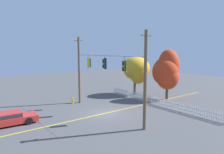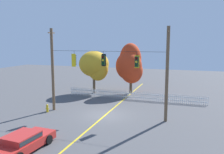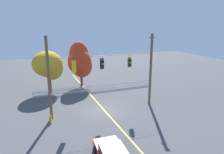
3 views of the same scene
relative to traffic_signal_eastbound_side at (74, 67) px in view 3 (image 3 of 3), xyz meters
name	(u,v)px [view 3 (image 3 of 3)]	position (x,y,z in m)	size (l,w,h in m)	color
ground	(105,111)	(3.18, 0.01, -5.17)	(80.00, 80.00, 0.00)	#4C4C4F
lane_centerline_stripe	(105,111)	(3.18, 0.01, -5.16)	(0.16, 36.00, 0.01)	gold
signal_support_span	(104,74)	(3.18, 0.01, -0.98)	(11.51, 1.10, 8.23)	brown
traffic_signal_eastbound_side	(74,67)	(0.00, 0.00, 0.00)	(0.43, 0.38, 1.51)	black
traffic_signal_northbound_primary	(102,64)	(2.98, 0.02, 0.07)	(0.43, 0.38, 1.39)	black
traffic_signal_southbound_primary	(130,62)	(6.13, 0.02, 0.01)	(0.43, 0.38, 1.45)	black
white_picket_fence	(96,88)	(4.28, 6.82, -4.65)	(16.79, 0.06, 1.02)	white
autumn_maple_near_fence	(49,65)	(-1.63, 9.17, -1.40)	(4.08, 3.97, 5.68)	brown
autumn_maple_mid	(80,61)	(2.95, 10.31, -1.36)	(3.61, 3.62, 6.73)	brown
fire_hydrant	(50,119)	(-2.63, -0.90, -4.78)	(0.38, 0.22, 0.79)	gold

